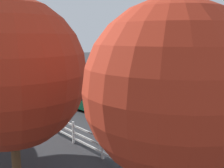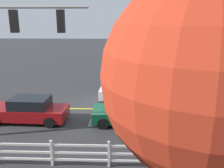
{
  "view_description": "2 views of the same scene",
  "coord_description": "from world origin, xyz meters",
  "px_view_note": "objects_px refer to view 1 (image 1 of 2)",
  "views": [
    {
      "loc": [
        -17.45,
        13.58,
        5.37
      ],
      "look_at": [
        -1.77,
        -0.33,
        1.65
      ],
      "focal_mm": 42.33,
      "sensor_mm": 36.0,
      "label": 1
    },
    {
      "loc": [
        -2.26,
        15.19,
        5.91
      ],
      "look_at": [
        -1.74,
        0.76,
        1.98
      ],
      "focal_mm": 38.29,
      "sensor_mm": 36.0,
      "label": 2
    }
  ],
  "objects_px": {
    "car_2": "(95,103)",
    "car_1": "(135,95)",
    "tree_2": "(10,73)",
    "tree_4": "(172,91)",
    "car_0": "(54,90)",
    "car_4": "(201,132)"
  },
  "relations": [
    {
      "from": "car_2",
      "to": "car_1",
      "type": "bearing_deg",
      "value": -93.43
    },
    {
      "from": "tree_2",
      "to": "tree_4",
      "type": "height_order",
      "value": "tree_2"
    },
    {
      "from": "car_0",
      "to": "car_2",
      "type": "bearing_deg",
      "value": -177.9
    },
    {
      "from": "car_0",
      "to": "car_1",
      "type": "xyz_separation_m",
      "value": [
        -6.03,
        -4.0,
        -0.0
      ]
    },
    {
      "from": "car_1",
      "to": "car_4",
      "type": "height_order",
      "value": "car_4"
    },
    {
      "from": "car_2",
      "to": "tree_4",
      "type": "height_order",
      "value": "tree_4"
    },
    {
      "from": "car_0",
      "to": "tree_4",
      "type": "xyz_separation_m",
      "value": [
        -17.73,
        7.33,
        3.65
      ]
    },
    {
      "from": "car_4",
      "to": "car_1",
      "type": "bearing_deg",
      "value": -25.35
    },
    {
      "from": "car_0",
      "to": "car_2",
      "type": "distance_m",
      "value": 5.88
    },
    {
      "from": "tree_4",
      "to": "car_1",
      "type": "bearing_deg",
      "value": -44.09
    },
    {
      "from": "tree_2",
      "to": "car_4",
      "type": "bearing_deg",
      "value": -106.53
    },
    {
      "from": "car_0",
      "to": "car_4",
      "type": "height_order",
      "value": "car_4"
    },
    {
      "from": "car_2",
      "to": "tree_2",
      "type": "distance_m",
      "value": 10.65
    },
    {
      "from": "tree_4",
      "to": "tree_2",
      "type": "bearing_deg",
      "value": 7.98
    },
    {
      "from": "car_4",
      "to": "tree_4",
      "type": "xyz_separation_m",
      "value": [
        -3.47,
        7.5,
        3.62
      ]
    },
    {
      "from": "car_1",
      "to": "car_0",
      "type": "bearing_deg",
      "value": -143.82
    },
    {
      "from": "car_2",
      "to": "car_4",
      "type": "relative_size",
      "value": 0.83
    },
    {
      "from": "car_0",
      "to": "car_2",
      "type": "relative_size",
      "value": 1.21
    },
    {
      "from": "car_0",
      "to": "tree_4",
      "type": "distance_m",
      "value": 19.52
    },
    {
      "from": "car_2",
      "to": "tree_4",
      "type": "distance_m",
      "value": 14.4
    },
    {
      "from": "car_4",
      "to": "tree_4",
      "type": "relative_size",
      "value": 0.79
    },
    {
      "from": "car_4",
      "to": "tree_4",
      "type": "height_order",
      "value": "tree_4"
    }
  ]
}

